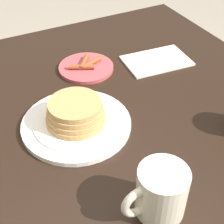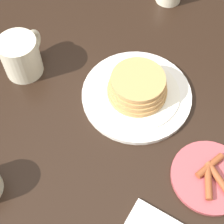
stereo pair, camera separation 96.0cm
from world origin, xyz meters
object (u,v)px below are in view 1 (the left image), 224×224
(side_plate_bacon, at_px, (86,67))
(napkin, at_px, (157,61))
(coffee_mug, at_px, (160,192))
(pancake_plate, at_px, (76,118))

(side_plate_bacon, relative_size, napkin, 0.79)
(coffee_mug, distance_m, napkin, 0.52)
(pancake_plate, bearing_deg, napkin, -154.30)
(pancake_plate, distance_m, side_plate_bacon, 0.25)
(side_plate_bacon, bearing_deg, napkin, 163.96)
(pancake_plate, height_order, napkin, pancake_plate)
(pancake_plate, height_order, coffee_mug, coffee_mug)
(coffee_mug, bearing_deg, side_plate_bacon, -98.74)
(pancake_plate, distance_m, coffee_mug, 0.28)
(side_plate_bacon, bearing_deg, coffee_mug, 81.26)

